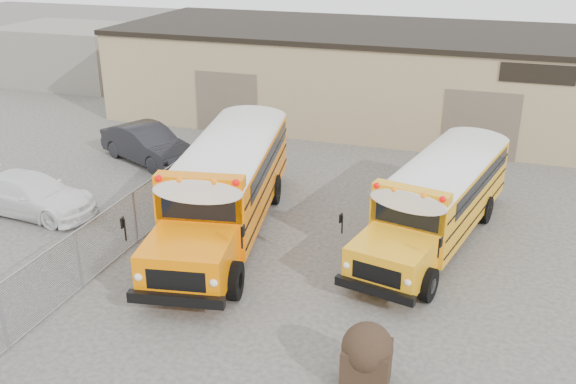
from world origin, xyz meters
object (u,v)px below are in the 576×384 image
(school_bus_right, at_px, (487,145))
(school_bus_left, at_px, (262,123))
(car_white, at_px, (31,194))
(car_dark, at_px, (147,144))
(tarp_bundle, at_px, (367,355))

(school_bus_right, bearing_deg, school_bus_left, -175.78)
(school_bus_right, xyz_separation_m, car_white, (-15.13, -8.20, -0.87))
(school_bus_right, height_order, car_dark, school_bus_right)
(school_bus_left, height_order, school_bus_right, school_bus_left)
(school_bus_right, xyz_separation_m, car_dark, (-13.96, -2.11, -0.79))
(school_bus_left, distance_m, school_bus_right, 9.20)
(school_bus_right, relative_size, car_white, 1.96)
(car_white, relative_size, car_dark, 1.01)
(car_dark, bearing_deg, tarp_bundle, -108.61)
(school_bus_right, bearing_deg, car_dark, -171.39)
(car_dark, bearing_deg, school_bus_left, -48.43)
(school_bus_left, distance_m, car_dark, 5.09)
(school_bus_right, distance_m, car_dark, 14.14)
(tarp_bundle, bearing_deg, car_white, 157.94)
(car_dark, bearing_deg, school_bus_right, -56.53)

